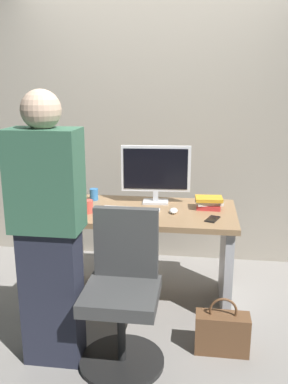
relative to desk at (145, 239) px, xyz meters
name	(u,v)px	position (x,y,z in m)	size (l,w,h in m)	color
ground_plane	(145,299)	(0.00, 0.00, -0.51)	(9.00, 9.00, 0.00)	gray
wall_back	(158,101)	(0.00, 0.92, 0.99)	(6.40, 0.10, 3.00)	#9E9384
desk	(145,239)	(0.00, 0.00, 0.00)	(1.36, 0.73, 0.74)	#93704C
office_chair	(123,296)	(-0.03, -0.74, -0.08)	(0.52, 0.52, 0.94)	black
person_at_desk	(48,231)	(-0.46, -0.80, 0.33)	(0.40, 0.24, 1.64)	#262838
monitor	(156,171)	(0.06, 0.19, 0.49)	(0.54, 0.15, 0.46)	silver
keyboard	(130,210)	(-0.10, -0.07, 0.25)	(0.43, 0.13, 0.02)	white
mouse	(174,211)	(0.22, -0.05, 0.25)	(0.06, 0.10, 0.03)	white
cup_near_keyboard	(88,207)	(-0.40, -0.14, 0.28)	(0.08, 0.08, 0.10)	#D84C3F
cup_by_monitor	(94,194)	(-0.45, 0.21, 0.28)	(0.07, 0.07, 0.09)	#3372B2
book_stack	(209,203)	(0.48, 0.09, 0.28)	(0.22, 0.17, 0.09)	red
cell_phone	(213,219)	(0.50, -0.17, 0.24)	(0.07, 0.14, 0.01)	black
handbag	(222,332)	(0.57, -0.60, -0.37)	(0.34, 0.14, 0.38)	brown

